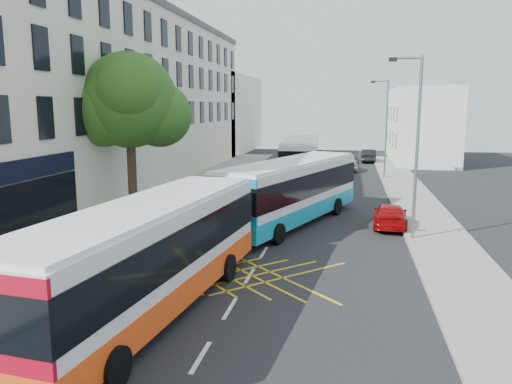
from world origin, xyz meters
The scene contains 18 objects.
ground centered at (0.00, 0.00, 0.00)m, with size 120.00×120.00×0.00m, color black.
pavement_left centered at (-8.50, 15.00, 0.07)m, with size 5.00×70.00×0.15m, color gray.
pavement_right centered at (7.50, 15.00, 0.07)m, with size 3.00×70.00×0.15m, color gray.
terrace_main centered at (-14.00, 24.49, 6.76)m, with size 8.30×45.00×13.50m.
terrace_far centered at (-14.00, 55.00, 5.00)m, with size 8.00×20.00×10.00m, color silver.
building_right centered at (11.00, 48.00, 4.00)m, with size 6.00×18.00×8.00m, color silver.
street_tree centered at (-8.51, 14.97, 6.29)m, with size 6.30×5.70×8.80m.
lamp_near centered at (6.20, 12.00, 4.62)m, with size 1.45×0.15×8.00m.
lamp_far centered at (6.20, 32.00, 4.62)m, with size 1.45×0.15×8.00m.
bus_near centered at (-2.29, 2.36, 1.72)m, with size 3.93×11.82×3.26m.
bus_mid centered at (0.46, 14.43, 1.73)m, with size 6.45×11.89×3.28m.
bus_far centered at (-0.65, 30.96, 1.78)m, with size 3.47×12.16×3.38m.
parked_car_blue centered at (-4.90, 1.17, 0.70)m, with size 1.64×4.08×1.39m, color black.
parked_car_silver centered at (-4.90, 9.14, 0.67)m, with size 1.42×4.07×1.34m, color #B4B6BC.
red_hatchback centered at (5.50, 14.61, 0.58)m, with size 1.64×4.03×1.17m, color #A00608.
distant_car_grey centered at (-0.55, 41.05, 0.66)m, with size 2.18×4.73×1.31m, color #3C3F43.
distant_car_silver centered at (3.29, 37.03, 0.72)m, with size 1.70×4.23×1.44m, color #B8BBC0.
distant_car_dark centered at (5.39, 44.99, 0.70)m, with size 1.49×4.27×1.41m, color black.
Camera 1 is at (3.41, -10.79, 6.00)m, focal length 35.00 mm.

